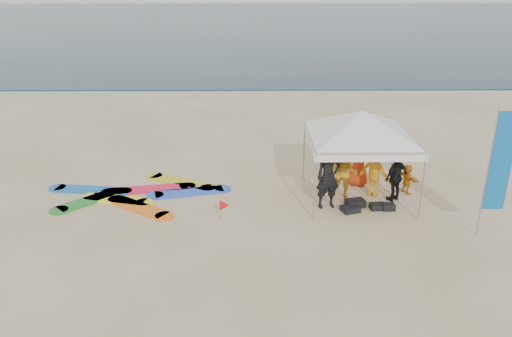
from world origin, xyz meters
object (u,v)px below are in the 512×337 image
at_px(surfboard_spread, 139,194).
at_px(person_black_b, 396,177).
at_px(marker_pennant, 225,205).
at_px(person_black_a, 328,176).
at_px(canopy_tent, 362,111).
at_px(person_seated, 407,179).
at_px(feather_flag, 500,163).
at_px(person_orange_b, 359,159).
at_px(person_orange_a, 375,171).
at_px(person_yellow, 344,173).

bearing_deg(surfboard_spread, person_black_b, -3.30).
bearing_deg(marker_pennant, surfboard_spread, 147.12).
distance_m(person_black_a, canopy_tent, 2.16).
bearing_deg(surfboard_spread, person_black_a, -8.92).
relative_size(person_seated, feather_flag, 0.27).
bearing_deg(canopy_tent, feather_flag, -39.48).
xyz_separation_m(canopy_tent, surfboard_spread, (-6.81, 0.27, -2.75)).
distance_m(person_orange_b, feather_flag, 4.59).
xyz_separation_m(person_orange_a, surfboard_spread, (-7.40, 0.11, -0.78)).
distance_m(person_yellow, marker_pennant, 3.85).
xyz_separation_m(person_orange_b, marker_pennant, (-4.24, -2.55, -0.41)).
bearing_deg(person_orange_b, canopy_tent, 84.05).
relative_size(person_black_a, person_orange_a, 1.20).
relative_size(person_black_a, person_orange_b, 1.09).
distance_m(person_black_b, person_seated, 0.81).
xyz_separation_m(person_seated, surfboard_spread, (-8.49, -0.07, -0.44)).
height_order(person_seated, surfboard_spread, person_seated).
bearing_deg(marker_pennant, person_black_a, 16.81).
bearing_deg(feather_flag, marker_pennant, 172.50).
bearing_deg(person_yellow, marker_pennant, -138.56).
bearing_deg(person_black_b, person_black_a, -22.83).
distance_m(person_black_b, marker_pennant, 5.33).
bearing_deg(marker_pennant, person_orange_a, 20.46).
xyz_separation_m(person_yellow, person_orange_a, (1.03, 0.29, -0.04)).
distance_m(person_yellow, person_orange_a, 1.07).
relative_size(person_black_b, surfboard_spread, 0.28).
distance_m(canopy_tent, surfboard_spread, 7.35).
height_order(person_black_a, feather_flag, feather_flag).
bearing_deg(feather_flag, person_black_a, 155.43).
height_order(person_orange_b, person_seated, person_orange_b).
bearing_deg(person_seated, canopy_tent, 80.87).
height_order(person_black_b, person_seated, person_black_b).
height_order(feather_flag, surfboard_spread, feather_flag).
xyz_separation_m(person_orange_a, feather_flag, (2.41, -2.63, 1.26)).
xyz_separation_m(person_black_a, person_orange_b, (1.24, 1.65, -0.08)).
distance_m(person_orange_a, person_black_b, 0.66).
bearing_deg(marker_pennant, person_seated, 18.43).
bearing_deg(feather_flag, person_orange_a, 132.52).
relative_size(person_orange_b, person_seated, 1.89).
bearing_deg(person_seated, surfboard_spread, 69.94).
distance_m(person_orange_a, feather_flag, 3.79).
height_order(person_yellow, person_seated, person_yellow).
bearing_deg(person_orange_a, surfboard_spread, 41.62).
bearing_deg(person_black_a, feather_flag, -37.09).
bearing_deg(surfboard_spread, person_yellow, -3.54).
bearing_deg(surfboard_spread, canopy_tent, -2.24).
bearing_deg(canopy_tent, person_orange_a, 15.04).
xyz_separation_m(person_orange_a, marker_pennant, (-4.59, -1.71, -0.32)).
bearing_deg(person_orange_a, canopy_tent, 57.50).
relative_size(person_orange_a, marker_pennant, 2.57).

